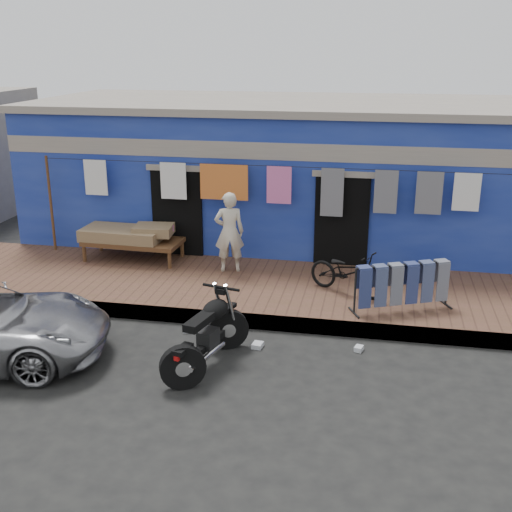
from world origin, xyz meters
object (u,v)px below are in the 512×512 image
Objects in this scene: bicycle at (348,268)px; charpoy at (133,243)px; motorcycle at (206,333)px; seated_person at (229,232)px; jeans_rack at (402,286)px.

bicycle reaches higher than charpoy.
motorcycle is (-1.91, -2.79, -0.18)m from bicycle.
bicycle is at bearing 69.36° from motorcycle.
charpoy is (-2.17, 0.31, -0.45)m from seated_person.
seated_person is 2.24m from charpoy.
motorcycle reaches higher than charpoy.
charpoy is at bearing -22.54° from seated_person.
charpoy is (-2.66, 3.89, 0.05)m from motorcycle.
jeans_rack is (5.53, -1.69, 0.07)m from charpoy.
motorcycle is 0.84× the size of charpoy.
motorcycle is 4.71m from charpoy.
motorcycle is at bearing 83.37° from seated_person.
seated_person is 0.88× the size of motorcycle.
charpoy is at bearing 102.80° from bicycle.
motorcycle is (0.49, -3.58, -0.50)m from seated_person.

